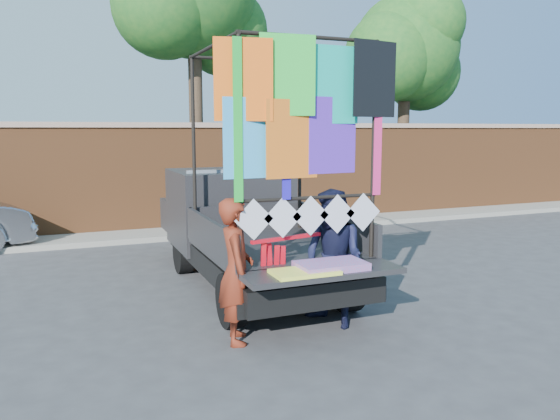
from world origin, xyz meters
name	(u,v)px	position (x,y,z in m)	size (l,w,h in m)	color
ground	(276,325)	(0.00, 0.00, 0.00)	(90.00, 90.00, 0.00)	#38383A
brick_wall	(168,176)	(0.00, 7.00, 1.33)	(30.00, 0.45, 2.61)	brown
curb	(176,233)	(0.00, 6.30, 0.06)	(30.00, 1.20, 0.12)	gray
tree_mid	(195,0)	(1.02, 8.12, 5.70)	(4.20, 3.30, 7.73)	#38281C
tree_right	(408,52)	(7.52, 8.12, 4.75)	(4.20, 3.30, 6.62)	#38281C
pickup_truck	(239,225)	(0.28, 2.34, 0.88)	(2.21, 5.56, 3.50)	black
woman	(236,271)	(-0.62, -0.32, 0.84)	(0.62, 0.40, 1.69)	maroon
man	(334,258)	(0.66, -0.27, 0.86)	(0.84, 0.65, 1.72)	#141733
streamer_bundle	(279,255)	(-0.08, -0.30, 0.98)	(0.96, 0.23, 0.66)	red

